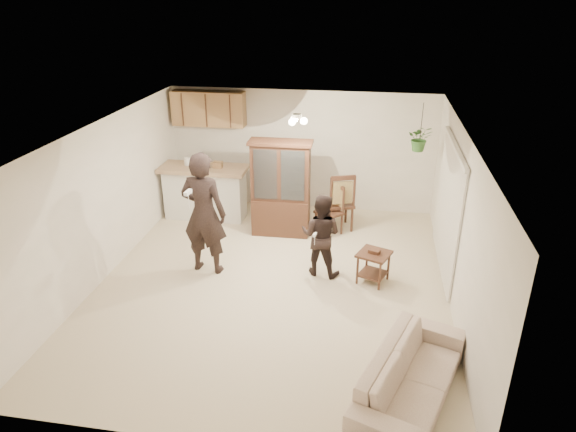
% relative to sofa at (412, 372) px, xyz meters
% --- Properties ---
extents(floor, '(6.50, 6.50, 0.00)m').
position_rel_sofa_xyz_m(floor, '(-2.05, 2.21, -0.37)').
color(floor, beige).
rests_on(floor, ground).
extents(ceiling, '(5.50, 6.50, 0.02)m').
position_rel_sofa_xyz_m(ceiling, '(-2.05, 2.21, 2.13)').
color(ceiling, white).
rests_on(ceiling, wall_back).
extents(wall_back, '(5.50, 0.02, 2.50)m').
position_rel_sofa_xyz_m(wall_back, '(-2.05, 5.46, 0.88)').
color(wall_back, white).
rests_on(wall_back, ground).
extents(wall_front, '(5.50, 0.02, 2.50)m').
position_rel_sofa_xyz_m(wall_front, '(-2.05, -1.04, 0.88)').
color(wall_front, white).
rests_on(wall_front, ground).
extents(wall_left, '(0.02, 6.50, 2.50)m').
position_rel_sofa_xyz_m(wall_left, '(-4.80, 2.21, 0.88)').
color(wall_left, white).
rests_on(wall_left, ground).
extents(wall_right, '(0.02, 6.50, 2.50)m').
position_rel_sofa_xyz_m(wall_right, '(0.70, 2.21, 0.88)').
color(wall_right, white).
rests_on(wall_right, ground).
extents(breakfast_bar, '(1.60, 0.55, 1.00)m').
position_rel_sofa_xyz_m(breakfast_bar, '(-3.90, 4.56, 0.13)').
color(breakfast_bar, silver).
rests_on(breakfast_bar, floor).
extents(bar_top, '(1.75, 0.70, 0.08)m').
position_rel_sofa_xyz_m(bar_top, '(-3.90, 4.56, 0.68)').
color(bar_top, tan).
rests_on(bar_top, breakfast_bar).
extents(upper_cabinets, '(1.50, 0.34, 0.70)m').
position_rel_sofa_xyz_m(upper_cabinets, '(-3.95, 5.28, 1.73)').
color(upper_cabinets, olive).
rests_on(upper_cabinets, wall_back).
extents(vertical_blinds, '(0.06, 2.30, 2.10)m').
position_rel_sofa_xyz_m(vertical_blinds, '(0.66, 3.11, 0.73)').
color(vertical_blinds, beige).
rests_on(vertical_blinds, wall_right).
extents(ceiling_fixture, '(0.36, 0.36, 0.20)m').
position_rel_sofa_xyz_m(ceiling_fixture, '(-1.85, 3.41, 2.03)').
color(ceiling_fixture, '#F6E3B8').
rests_on(ceiling_fixture, ceiling).
extents(hanging_plant, '(0.43, 0.37, 0.48)m').
position_rel_sofa_xyz_m(hanging_plant, '(0.25, 4.61, 1.48)').
color(hanging_plant, '#285E25').
rests_on(hanging_plant, ceiling).
extents(plant_cord, '(0.01, 0.01, 0.65)m').
position_rel_sofa_xyz_m(plant_cord, '(0.25, 4.61, 1.81)').
color(plant_cord, black).
rests_on(plant_cord, ceiling).
extents(sofa, '(1.33, 2.01, 0.73)m').
position_rel_sofa_xyz_m(sofa, '(0.00, 0.00, 0.00)').
color(sofa, beige).
rests_on(sofa, floor).
extents(adult, '(0.70, 0.50, 1.80)m').
position_rel_sofa_xyz_m(adult, '(-3.22, 2.47, 0.53)').
color(adult, black).
rests_on(adult, floor).
extents(child, '(0.74, 0.63, 1.35)m').
position_rel_sofa_xyz_m(child, '(-1.34, 2.67, 0.31)').
color(child, black).
rests_on(child, floor).
extents(china_hutch, '(1.18, 0.47, 1.84)m').
position_rel_sofa_xyz_m(china_hutch, '(-2.24, 4.06, 0.54)').
color(china_hutch, '#371E14').
rests_on(china_hutch, floor).
extents(side_table, '(0.61, 0.61, 0.58)m').
position_rel_sofa_xyz_m(side_table, '(-0.46, 2.53, -0.10)').
color(side_table, '#371E14').
rests_on(side_table, floor).
extents(chair_bar, '(0.53, 0.53, 0.91)m').
position_rel_sofa_xyz_m(chair_bar, '(-4.19, 4.98, -0.11)').
color(chair_bar, '#371E14').
rests_on(chair_bar, floor).
extents(chair_hutch_left, '(0.61, 0.61, 0.97)m').
position_rel_sofa_xyz_m(chair_hutch_left, '(-1.33, 4.20, -0.09)').
color(chair_hutch_left, '#371E14').
rests_on(chair_hutch_left, floor).
extents(chair_hutch_right, '(0.66, 0.66, 1.17)m').
position_rel_sofa_xyz_m(chair_hutch_right, '(-1.17, 4.48, -0.04)').
color(chair_hutch_right, '#371E14').
rests_on(chair_hutch_right, floor).
extents(controller_adult, '(0.07, 0.18, 0.06)m').
position_rel_sofa_xyz_m(controller_adult, '(-3.27, 1.99, 1.22)').
color(controller_adult, white).
rests_on(controller_adult, adult).
extents(controller_child, '(0.06, 0.13, 0.04)m').
position_rel_sofa_xyz_m(controller_child, '(-1.40, 2.35, 0.49)').
color(controller_child, white).
rests_on(controller_child, child).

